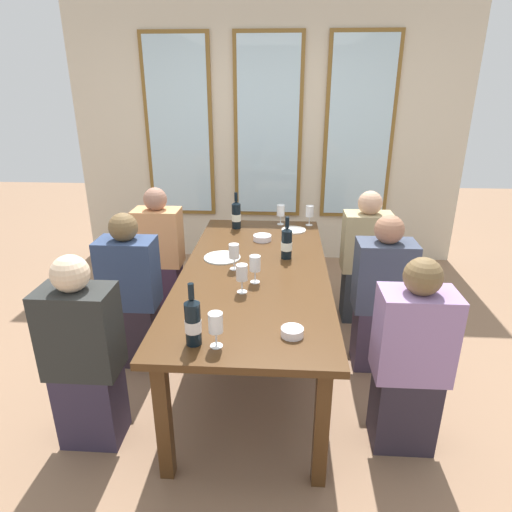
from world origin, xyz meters
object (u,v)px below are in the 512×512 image
dining_table (255,278)px  wine_bottle_1 (287,243)px  wine_glass_4 (310,212)px  seated_person_0 (131,295)px  seated_person_3 (365,261)px  seated_person_5 (410,362)px  wine_glass_3 (234,252)px  wine_glass_2 (255,264)px  wine_glass_1 (281,211)px  tasting_bowl_1 (262,238)px  seated_person_2 (160,255)px  wine_bottle_0 (236,215)px  wine_bottle_2 (193,321)px  wine_glass_0 (242,273)px  tasting_bowl_0 (292,332)px  white_plate_0 (222,258)px  white_plate_1 (294,230)px  seated_person_1 (381,298)px  wine_glass_5 (216,324)px  seated_person_4 (84,358)px

dining_table → wine_bottle_1: size_ratio=7.33×
wine_glass_4 → seated_person_0: seated_person_0 is taller
seated_person_3 → seated_person_5: 1.42m
wine_glass_3 → seated_person_3: (0.99, 0.74, -0.34)m
wine_bottle_1 → seated_person_0: bearing=-168.4°
wine_glass_2 → wine_glass_4: 1.27m
wine_glass_3 → dining_table: bearing=8.4°
wine_glass_1 → seated_person_0: size_ratio=0.16×
seated_person_0 → seated_person_5: (1.72, -0.68, 0.00)m
wine_glass_3 → tasting_bowl_1: bearing=74.9°
wine_glass_2 → seated_person_2: bearing=132.6°
wine_bottle_0 → wine_bottle_2: 1.79m
seated_person_3 → wine_glass_0: bearing=-130.2°
tasting_bowl_0 → wine_glass_4: wine_glass_4 is taller
seated_person_3 → seated_person_5: size_ratio=1.00×
white_plate_0 → wine_glass_0: bearing=-70.3°
dining_table → wine_bottle_1: 0.34m
wine_bottle_2 → tasting_bowl_1: wine_bottle_2 is taller
white_plate_0 → seated_person_5: size_ratio=0.23×
white_plate_1 → wine_glass_3: bearing=-115.6°
tasting_bowl_0 → seated_person_1: 1.09m
wine_bottle_2 → seated_person_3: (1.09, 1.64, -0.33)m
tasting_bowl_0 → wine_glass_2: (-0.22, 0.61, 0.10)m
seated_person_0 → seated_person_3: same height
wine_bottle_0 → wine_glass_3: bearing=-84.9°
white_plate_0 → wine_bottle_1: bearing=4.1°
wine_glass_2 → seated_person_1: seated_person_1 is taller
tasting_bowl_0 → wine_glass_1: 1.83m
tasting_bowl_1 → seated_person_5: 1.53m
tasting_bowl_0 → wine_glass_3: wine_glass_3 is taller
seated_person_0 → seated_person_1: size_ratio=1.00×
wine_glass_5 → seated_person_0: bearing=128.7°
wine_glass_2 → seated_person_3: 1.31m
dining_table → seated_person_0: seated_person_0 is taller
seated_person_2 → seated_person_4: same height
white_plate_0 → seated_person_5: seated_person_5 is taller
wine_glass_2 → seated_person_3: size_ratio=0.16×
white_plate_1 → seated_person_3: 0.64m
wine_glass_5 → seated_person_2: 1.86m
white_plate_1 → wine_glass_4: bearing=49.5°
dining_table → white_plate_0: white_plate_0 is taller
wine_bottle_0 → seated_person_0: size_ratio=0.28×
tasting_bowl_0 → seated_person_1: seated_person_1 is taller
white_plate_1 → wine_glass_1: size_ratio=1.17×
wine_bottle_1 → seated_person_5: size_ratio=0.27×
dining_table → seated_person_1: bearing=2.6°
wine_glass_3 → seated_person_4: 1.09m
seated_person_3 → seated_person_5: same height
tasting_bowl_0 → seated_person_5: 0.68m
white_plate_0 → seated_person_2: (-0.62, 0.56, -0.22)m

